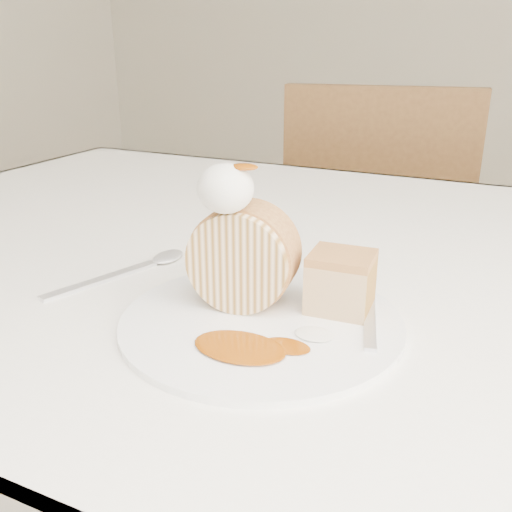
% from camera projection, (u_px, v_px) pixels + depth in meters
% --- Properties ---
extents(table, '(1.40, 0.90, 0.75)m').
position_uv_depth(table, '(313.00, 317.00, 0.72)').
color(table, white).
rests_on(table, ground).
extents(chair_far, '(0.48, 0.48, 0.90)m').
position_uv_depth(chair_far, '(375.00, 242.00, 1.43)').
color(chair_far, brown).
rests_on(chair_far, ground).
extents(plate, '(0.27, 0.27, 0.01)m').
position_uv_depth(plate, '(261.00, 321.00, 0.51)').
color(plate, white).
rests_on(plate, table).
extents(roulade_slice, '(0.10, 0.06, 0.09)m').
position_uv_depth(roulade_slice, '(243.00, 257.00, 0.52)').
color(roulade_slice, beige).
rests_on(roulade_slice, plate).
extents(cake_chunk, '(0.06, 0.06, 0.05)m').
position_uv_depth(cake_chunk, '(340.00, 285.00, 0.52)').
color(cake_chunk, '#B98446').
rests_on(cake_chunk, plate).
extents(whipped_cream, '(0.05, 0.05, 0.04)m').
position_uv_depth(whipped_cream, '(226.00, 188.00, 0.48)').
color(whipped_cream, white).
rests_on(whipped_cream, roulade_slice).
extents(caramel_drizzle, '(0.02, 0.02, 0.01)m').
position_uv_depth(caramel_drizzle, '(244.00, 160.00, 0.47)').
color(caramel_drizzle, '#863B05').
rests_on(caramel_drizzle, whipped_cream).
extents(caramel_pool, '(0.08, 0.06, 0.00)m').
position_uv_depth(caramel_pool, '(240.00, 347.00, 0.46)').
color(caramel_pool, '#863B05').
rests_on(caramel_pool, plate).
extents(fork, '(0.06, 0.15, 0.00)m').
position_uv_depth(fork, '(370.00, 320.00, 0.50)').
color(fork, silver).
rests_on(fork, plate).
extents(spoon, '(0.08, 0.17, 0.00)m').
position_uv_depth(spoon, '(101.00, 280.00, 0.60)').
color(spoon, silver).
rests_on(spoon, table).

